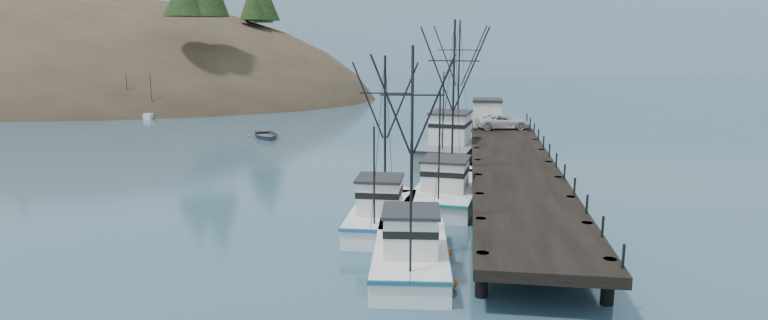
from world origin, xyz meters
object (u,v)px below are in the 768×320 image
Objects in this scene: pier at (513,165)px; trawler_mid at (383,212)px; work_vessel at (454,145)px; pickup_truck at (503,122)px; trawler_near at (411,250)px; pier_shed at (487,112)px; motorboat at (266,138)px; trawler_far at (449,189)px.

pier is 13.54m from trawler_mid.
work_vessel is 2.93× the size of pickup_truck.
pier_shed is (4.46, 34.91, 2.60)m from trawler_near.
pickup_truck is (8.27, 26.76, 1.91)m from trawler_mid.
pier is 13.75× the size of pier_shed.
work_vessel is 2.97× the size of motorboat.
trawler_mid is 28.07m from pickup_truck.
trawler_far is 2.38× the size of pickup_truck.
pickup_truck is at bearing 51.28° from work_vessel.
trawler_near reaches higher than pickup_truck.
pier_shed is 0.61× the size of pickup_truck.
pickup_truck is at bearing 72.83° from trawler_mid.
trawler_far is (-4.57, -4.52, -0.87)m from pier.
work_vessel is at bearing 80.21° from trawler_mid.
trawler_near is at bearing -69.91° from trawler_mid.
pier is at bearing -65.76° from work_vessel.
pier reaches higher than motorboat.
pier is 8.47× the size of motorboat.
pier_shed is at bearing 26.39° from pickup_truck.
pier is 8.37× the size of pickup_truck.
pickup_truck is at bearing -51.72° from pier_shed.
trawler_mid is at bearing 110.09° from trawler_near.
pier_shed is (3.07, 22.52, 2.60)m from trawler_far.
trawler_far is at bearing 59.47° from trawler_mid.
motorboat is (-21.07, 8.50, -1.23)m from work_vessel.
pier_shed is at bearing 94.76° from pier.
motorboat is at bearing 118.95° from trawler_near.
motorboat is (-25.72, 2.69, -2.73)m from pickup_truck.
motorboat is at bearing 72.14° from pickup_truck.
trawler_near reaches higher than pier_shed.
pier is 11.23m from work_vessel.
trawler_far reaches higher than pier.
work_vessel is at bearing -111.80° from pier_shed.
pier_shed is (3.11, 7.77, 2.19)m from work_vessel.
pickup_truck reaches higher than pier.
pier_shed is at bearing -33.07° from motorboat.
trawler_mid is at bearing -99.79° from work_vessel.
motorboat is (-24.17, 0.73, -3.42)m from pier_shed.
pier is 31.82m from motorboat.
pier is 18.14m from pier_shed.
trawler_near is 12.46m from trawler_far.
pickup_truck is at bearing 89.83° from pier.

